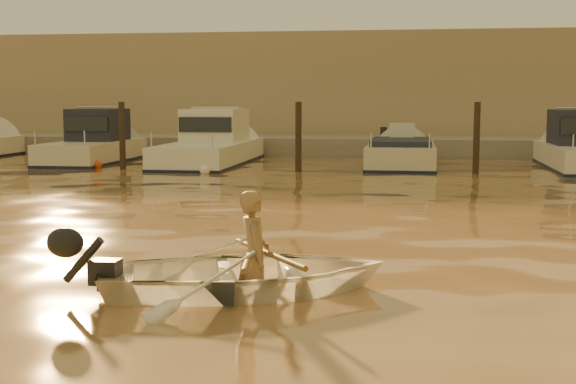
% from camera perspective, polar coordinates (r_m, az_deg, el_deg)
% --- Properties ---
extents(ground_plane, '(160.00, 160.00, 0.00)m').
position_cam_1_polar(ground_plane, '(9.74, -9.79, -5.85)').
color(ground_plane, brown).
rests_on(ground_plane, ground).
extents(dinghy, '(3.69, 3.13, 0.65)m').
position_cam_1_polar(dinghy, '(8.76, -3.07, -5.81)').
color(dinghy, white).
rests_on(dinghy, ground_plane).
extents(person, '(0.48, 0.60, 1.41)m').
position_cam_1_polar(person, '(8.73, -2.42, -4.50)').
color(person, olive).
rests_on(person, dinghy).
extents(outboard_motor, '(0.98, 0.67, 0.70)m').
position_cam_1_polar(outboard_motor, '(8.70, -12.98, -5.55)').
color(outboard_motor, black).
rests_on(outboard_motor, dinghy).
extents(oar_port, '(1.12, 1.84, 0.13)m').
position_cam_1_polar(oar_port, '(8.74, -1.44, -4.38)').
color(oar_port, olive).
rests_on(oar_port, dinghy).
extents(oar_starboard, '(0.38, 2.09, 0.13)m').
position_cam_1_polar(oar_starboard, '(8.72, -2.75, -4.42)').
color(oar_starboard, brown).
rests_on(oar_starboard, dinghy).
extents(moored_boat_1, '(1.95, 5.92, 1.75)m').
position_cam_1_polar(moored_boat_1, '(27.13, -13.73, 3.38)').
color(moored_boat_1, beige).
rests_on(moored_boat_1, ground_plane).
extents(moored_boat_2, '(2.22, 7.45, 1.75)m').
position_cam_1_polar(moored_boat_2, '(25.86, -5.55, 3.39)').
color(moored_boat_2, white).
rests_on(moored_boat_2, ground_plane).
extents(moored_boat_3, '(2.02, 5.85, 0.95)m').
position_cam_1_polar(moored_boat_3, '(25.07, 8.05, 2.33)').
color(moored_boat_3, beige).
rests_on(moored_boat_3, ground_plane).
extents(piling_1, '(0.18, 0.18, 2.20)m').
position_cam_1_polar(piling_1, '(24.39, -11.70, 3.73)').
color(piling_1, '#2D2319').
rests_on(piling_1, ground_plane).
extents(piling_2, '(0.18, 0.18, 2.20)m').
position_cam_1_polar(piling_2, '(23.06, 0.74, 3.71)').
color(piling_2, '#2D2319').
rests_on(piling_2, ground_plane).
extents(piling_3, '(0.18, 0.18, 2.20)m').
position_cam_1_polar(piling_3, '(22.89, 13.25, 3.51)').
color(piling_3, '#2D2319').
rests_on(piling_3, ground_plane).
extents(fender_b, '(0.30, 0.30, 0.30)m').
position_cam_1_polar(fender_b, '(24.85, -13.43, 1.89)').
color(fender_b, '#DE491A').
rests_on(fender_b, ground_plane).
extents(fender_c, '(0.30, 0.30, 0.30)m').
position_cam_1_polar(fender_c, '(22.50, -5.92, 1.55)').
color(fender_c, white).
rests_on(fender_c, ground_plane).
extents(fender_d, '(0.30, 0.30, 0.30)m').
position_cam_1_polar(fender_d, '(23.08, 9.31, 1.63)').
color(fender_d, red).
rests_on(fender_d, ground_plane).
extents(quay, '(52.00, 4.00, 1.00)m').
position_cam_1_polar(quay, '(30.71, 3.16, 3.04)').
color(quay, gray).
rests_on(quay, ground_plane).
extents(waterfront_building, '(46.00, 7.00, 4.80)m').
position_cam_1_polar(waterfront_building, '(36.13, 4.08, 7.14)').
color(waterfront_building, '#9E8466').
rests_on(waterfront_building, quay).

